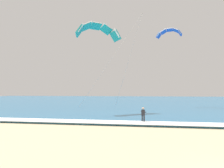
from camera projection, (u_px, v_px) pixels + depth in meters
The scene contains 6 objects.
sea at pixel (166, 100), 79.61m from camera, with size 200.00×120.00×0.20m, color teal.
surf_foam at pixel (195, 124), 21.65m from camera, with size 200.00×2.67×0.04m, color white.
surfboard at pixel (143, 123), 23.46m from camera, with size 0.57×1.43×0.09m.
kitesurfer at pixel (143, 115), 23.50m from camera, with size 0.55×0.55×1.69m.
kite_primary at pixel (97, 30), 33.22m from camera, with size 9.50×10.09×12.17m.
kite_distant at pixel (169, 32), 46.12m from camera, with size 5.08×2.50×1.92m.
Camera 1 is at (-3.73, -8.83, 3.33)m, focal length 36.78 mm.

